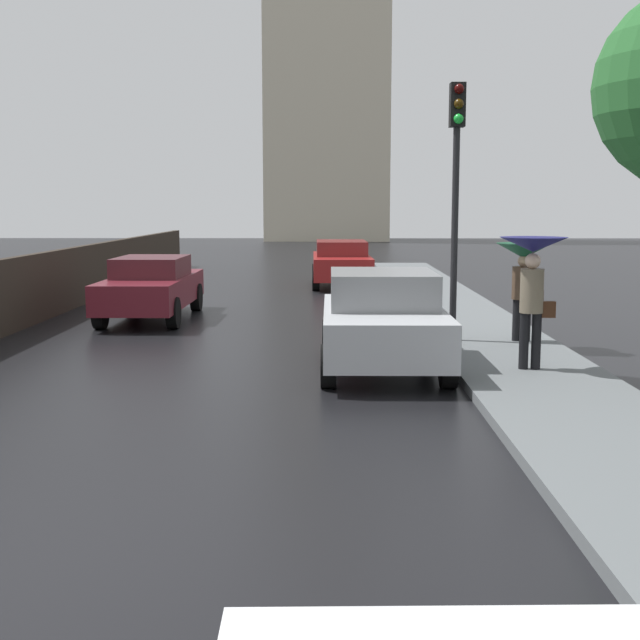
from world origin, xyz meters
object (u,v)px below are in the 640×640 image
object	(u,v)px
car_silver_far_ahead	(383,320)
car_red_near_kerb	(341,262)
pedestrian_with_umbrella_far	(533,266)
traffic_light	(456,165)
car_maroon_behind_camera	(152,287)
pedestrian_with_umbrella_near	(524,264)

from	to	relation	value
car_silver_far_ahead	car_red_near_kerb	bearing A→B (deg)	91.92
pedestrian_with_umbrella_far	traffic_light	xyz separation A→B (m)	(-0.75, 2.65, 1.59)
car_maroon_behind_camera	pedestrian_with_umbrella_near	distance (m)	8.40
car_maroon_behind_camera	car_silver_far_ahead	bearing A→B (deg)	129.73
car_silver_far_ahead	traffic_light	xyz separation A→B (m)	(1.39, 2.02, 2.47)
car_red_near_kerb	car_maroon_behind_camera	bearing A→B (deg)	-120.28
car_silver_far_ahead	traffic_light	world-z (taller)	traffic_light
car_silver_far_ahead	pedestrian_with_umbrella_far	world-z (taller)	pedestrian_with_umbrella_far
pedestrian_with_umbrella_near	pedestrian_with_umbrella_far	bearing A→B (deg)	96.78
car_silver_far_ahead	pedestrian_with_umbrella_far	bearing A→B (deg)	-16.44
car_maroon_behind_camera	pedestrian_with_umbrella_near	world-z (taller)	pedestrian_with_umbrella_near
car_silver_far_ahead	car_maroon_behind_camera	xyz separation A→B (m)	(-4.82, 5.80, -0.05)
car_red_near_kerb	traffic_light	size ratio (longest dim) A/B	1.01
pedestrian_with_umbrella_far	traffic_light	bearing A→B (deg)	-72.92
car_silver_far_ahead	pedestrian_with_umbrella_near	distance (m)	3.33
car_silver_far_ahead	pedestrian_with_umbrella_far	distance (m)	2.40
pedestrian_with_umbrella_far	car_silver_far_ahead	bearing A→B (deg)	-15.29
car_silver_far_ahead	pedestrian_with_umbrella_near	bearing A→B (deg)	36.86
car_maroon_behind_camera	pedestrian_with_umbrella_far	world-z (taller)	pedestrian_with_umbrella_far
car_red_near_kerb	car_silver_far_ahead	xyz separation A→B (m)	(0.45, -13.65, 0.03)
car_maroon_behind_camera	pedestrian_with_umbrella_far	xyz separation A→B (m)	(6.97, -6.43, 0.93)
car_maroon_behind_camera	pedestrian_with_umbrella_near	size ratio (longest dim) A/B	2.63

